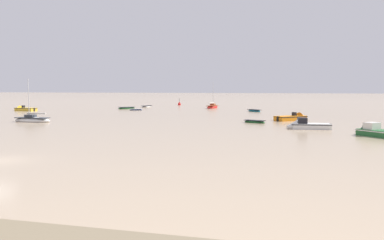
# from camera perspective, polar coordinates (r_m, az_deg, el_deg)

# --- Properties ---
(motorboat_moored_0) EXTENTS (5.72, 5.86, 2.31)m
(motorboat_moored_0) POSITION_cam_1_polar(r_m,az_deg,el_deg) (50.68, 24.36, -1.69)
(motorboat_moored_0) COLOR #23602D
(motorboat_moored_0) RESTS_ON ground
(rowboat_moored_3) EXTENTS (4.32, 4.42, 0.73)m
(rowboat_moored_3) POSITION_cam_1_polar(r_m,az_deg,el_deg) (107.12, -9.24, 1.67)
(rowboat_moored_3) COLOR #23602D
(rowboat_moored_3) RESTS_ON ground
(motorboat_moored_1) EXTENTS (6.08, 2.62, 2.24)m
(motorboat_moored_1) POSITION_cam_1_polar(r_m,az_deg,el_deg) (56.32, 15.62, -0.87)
(motorboat_moored_1) COLOR white
(motorboat_moored_1) RESTS_ON ground
(rowboat_moored_4) EXTENTS (3.87, 2.74, 0.58)m
(rowboat_moored_4) POSITION_cam_1_polar(r_m,az_deg,el_deg) (64.45, 8.87, -0.25)
(rowboat_moored_4) COLOR #23602D
(rowboat_moored_4) RESTS_ON ground
(motorboat_moored_2) EXTENTS (6.21, 5.95, 2.19)m
(motorboat_moored_2) POSITION_cam_1_polar(r_m,az_deg,el_deg) (70.63, 14.35, 0.20)
(motorboat_moored_2) COLOR orange
(motorboat_moored_2) RESTS_ON ground
(rowboat_moored_5) EXTENTS (3.94, 4.27, 0.69)m
(rowboat_moored_5) POSITION_cam_1_polar(r_m,az_deg,el_deg) (94.94, 8.82, 1.30)
(rowboat_moored_5) COLOR #197084
(rowboat_moored_5) RESTS_ON ground
(rowboat_moored_6) EXTENTS (3.19, 2.33, 0.48)m
(rowboat_moored_6) POSITION_cam_1_polar(r_m,az_deg,el_deg) (100.30, -7.95, 1.45)
(rowboat_moored_6) COLOR navy
(rowboat_moored_6) RESTS_ON ground
(sailboat_moored_0) EXTENTS (6.64, 2.34, 7.34)m
(sailboat_moored_0) POSITION_cam_1_polar(r_m,az_deg,el_deg) (70.17, -21.69, 0.00)
(sailboat_moored_0) COLOR white
(sailboat_moored_0) RESTS_ON ground
(motorboat_moored_3) EXTENTS (6.22, 2.82, 2.06)m
(motorboat_moored_3) POSITION_cam_1_polar(r_m,az_deg,el_deg) (105.15, -22.83, 1.36)
(motorboat_moored_3) COLOR gold
(motorboat_moored_3) RESTS_ON ground
(rowboat_moored_7) EXTENTS (2.35, 4.42, 0.66)m
(rowboat_moored_7) POSITION_cam_1_polar(r_m,az_deg,el_deg) (115.64, -6.44, 1.90)
(rowboat_moored_7) COLOR white
(rowboat_moored_7) RESTS_ON ground
(sailboat_moored_1) EXTENTS (2.89, 6.84, 7.43)m
(sailboat_moored_1) POSITION_cam_1_polar(r_m,az_deg,el_deg) (110.16, 2.91, 1.87)
(sailboat_moored_1) COLOR red
(sailboat_moored_1) RESTS_ON ground
(channel_buoy) EXTENTS (0.90, 0.90, 2.30)m
(channel_buoy) POSITION_cam_1_polar(r_m,az_deg,el_deg) (128.82, -1.81, 2.32)
(channel_buoy) COLOR red
(channel_buoy) RESTS_ON ground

